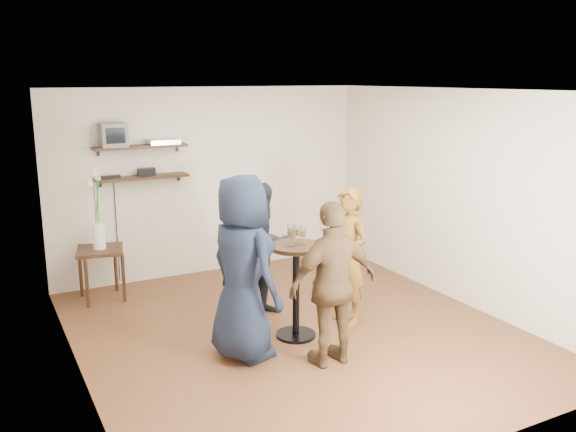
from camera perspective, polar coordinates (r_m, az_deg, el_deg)
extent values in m
cube|color=#472917|center=(6.81, 0.76, -10.94)|extent=(4.50, 5.00, 0.04)
cube|color=white|center=(6.23, 0.83, 11.87)|extent=(4.50, 5.00, 0.04)
cube|color=beige|center=(8.64, -7.24, 3.27)|extent=(4.50, 0.04, 2.60)
cube|color=beige|center=(4.43, 16.69, -6.52)|extent=(4.50, 0.04, 2.60)
cube|color=beige|center=(5.70, -19.71, -2.43)|extent=(0.04, 5.00, 2.60)
cube|color=beige|center=(7.72, 15.77, 1.72)|extent=(0.04, 5.00, 2.60)
cube|color=black|center=(8.14, -13.62, 6.33)|extent=(1.20, 0.25, 0.04)
cube|color=black|center=(8.19, -13.47, 3.55)|extent=(1.20, 0.25, 0.04)
cube|color=#59595B|center=(8.04, -16.06, 7.31)|extent=(0.32, 0.30, 0.30)
cube|color=silver|center=(8.21, -11.57, 6.82)|extent=(0.40, 0.24, 0.06)
cube|color=black|center=(8.19, -13.09, 4.05)|extent=(0.22, 0.10, 0.10)
cube|color=black|center=(8.14, -16.46, 3.55)|extent=(0.30, 0.05, 0.03)
cube|color=black|center=(7.90, -17.18, -3.08)|extent=(0.65, 0.65, 0.04)
cylinder|color=black|center=(7.75, -18.31, -6.00)|extent=(0.04, 0.04, 0.61)
cylinder|color=black|center=(7.83, -15.13, -5.61)|extent=(0.04, 0.04, 0.61)
cylinder|color=black|center=(8.16, -18.84, -5.09)|extent=(0.04, 0.04, 0.61)
cylinder|color=black|center=(8.23, -15.82, -4.72)|extent=(0.04, 0.04, 0.61)
cylinder|color=white|center=(7.85, -17.27, -1.79)|extent=(0.15, 0.15, 0.32)
cylinder|color=#2A7621|center=(7.77, -17.58, 0.55)|extent=(0.01, 0.07, 0.59)
cone|color=white|center=(7.70, -18.05, 3.14)|extent=(0.08, 0.09, 0.13)
cylinder|color=#2A7621|center=(7.78, -17.35, 0.82)|extent=(0.04, 0.06, 0.66)
cone|color=white|center=(7.74, -17.36, 3.72)|extent=(0.12, 0.13, 0.14)
cylinder|color=#2A7621|center=(7.75, -17.44, 1.01)|extent=(0.10, 0.09, 0.72)
cone|color=white|center=(7.65, -17.62, 4.09)|extent=(0.14, 0.13, 0.14)
cylinder|color=black|center=(6.35, 0.77, -2.91)|extent=(0.56, 0.56, 0.04)
cylinder|color=black|center=(6.51, 0.76, -7.10)|extent=(0.08, 0.08, 0.95)
cylinder|color=black|center=(6.69, 0.74, -11.04)|extent=(0.43, 0.43, 0.03)
cylinder|color=silver|center=(6.30, 0.40, -2.83)|extent=(0.06, 0.06, 0.00)
cylinder|color=silver|center=(6.29, 0.40, -2.42)|extent=(0.01, 0.01, 0.09)
cylinder|color=silver|center=(6.26, 0.40, -1.52)|extent=(0.07, 0.07, 0.11)
cylinder|color=#C8B752|center=(6.27, 0.40, -1.73)|extent=(0.06, 0.06, 0.06)
cylinder|color=silver|center=(6.36, 1.40, -2.67)|extent=(0.06, 0.06, 0.00)
cylinder|color=silver|center=(6.35, 1.40, -2.29)|extent=(0.01, 0.01, 0.08)
cylinder|color=silver|center=(6.33, 1.41, -1.49)|extent=(0.06, 0.06, 0.10)
cylinder|color=#C8B752|center=(6.33, 1.41, -1.67)|extent=(0.06, 0.06, 0.06)
cylinder|color=silver|center=(6.37, 0.25, -2.64)|extent=(0.06, 0.06, 0.00)
cylinder|color=silver|center=(6.36, 0.25, -2.21)|extent=(0.01, 0.01, 0.09)
cylinder|color=silver|center=(6.33, 0.25, -1.29)|extent=(0.07, 0.07, 0.12)
cylinder|color=#C8B752|center=(6.34, 0.25, -1.50)|extent=(0.07, 0.07, 0.06)
cylinder|color=silver|center=(6.37, 0.98, -2.65)|extent=(0.06, 0.06, 0.00)
cylinder|color=silver|center=(6.36, 0.98, -2.22)|extent=(0.01, 0.01, 0.09)
cylinder|color=silver|center=(6.33, 0.98, -1.31)|extent=(0.07, 0.07, 0.12)
cylinder|color=#C8B752|center=(6.33, 0.98, -1.52)|extent=(0.07, 0.07, 0.06)
imported|color=red|center=(6.83, 5.60, -3.77)|extent=(0.44, 0.61, 1.56)
imported|color=black|center=(7.00, -2.32, -3.24)|extent=(0.80, 0.64, 1.57)
imported|color=black|center=(5.94, -4.26, -4.88)|extent=(0.79, 1.01, 1.84)
imported|color=#4E3821|center=(5.84, 4.26, -6.38)|extent=(0.95, 0.42, 1.61)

